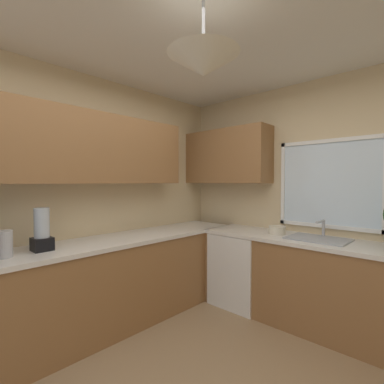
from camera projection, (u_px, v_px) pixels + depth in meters
room_shell at (205, 147)px, 2.24m from camera, size 3.54×3.94×2.65m
counter_run_left at (93, 288)px, 2.71m from camera, size 0.65×3.55×0.89m
counter_run_back at (326, 285)px, 2.77m from camera, size 2.63×0.65×0.89m
dishwasher at (242, 268)px, 3.40m from camera, size 0.60×0.60×0.84m
kettle at (3, 244)px, 2.14m from camera, size 0.13×0.13×0.21m
sink_assembly at (318, 238)px, 2.82m from camera, size 0.56×0.40×0.19m
bowl at (277, 230)px, 3.11m from camera, size 0.18×0.18×0.09m
blender_appliance at (42, 231)px, 2.36m from camera, size 0.15×0.15×0.36m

